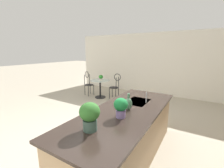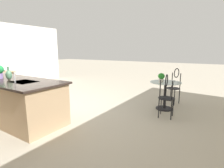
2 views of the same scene
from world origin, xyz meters
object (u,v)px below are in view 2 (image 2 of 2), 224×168
object	(u,v)px
vase_on_counter	(9,75)
bistro_table	(165,93)
chair_near_window	(166,94)
potted_plant_on_table	(161,77)
chair_by_island	(174,84)

from	to	relation	value
vase_on_counter	bistro_table	bearing A→B (deg)	-136.77
bistro_table	chair_near_window	xyz separation A→B (m)	(-0.19, 0.61, 0.13)
potted_plant_on_table	chair_by_island	bearing A→B (deg)	-101.37
chair_near_window	vase_on_counter	xyz separation A→B (m)	(2.91, 1.95, 0.46)
chair_by_island	bistro_table	bearing A→B (deg)	84.27
bistro_table	vase_on_counter	distance (m)	3.78
potted_plant_on_table	vase_on_counter	distance (m)	3.60
chair_near_window	vase_on_counter	world-z (taller)	vase_on_counter
potted_plant_on_table	vase_on_counter	world-z (taller)	vase_on_counter
chair_by_island	potted_plant_on_table	xyz separation A→B (m)	(0.16, 0.79, 0.30)
potted_plant_on_table	bistro_table	bearing A→B (deg)	-130.43
chair_near_window	vase_on_counter	size ratio (longest dim) A/B	3.62
chair_by_island	potted_plant_on_table	bearing A→B (deg)	78.63
chair_by_island	vase_on_counter	world-z (taller)	vase_on_counter
chair_near_window	chair_by_island	world-z (taller)	same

